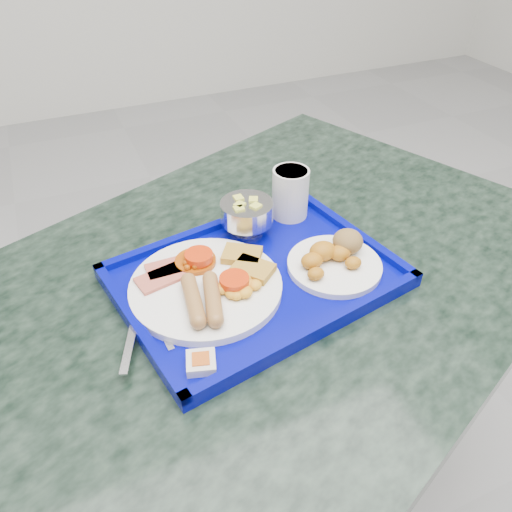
{
  "coord_description": "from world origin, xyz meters",
  "views": [
    {
      "loc": [
        -0.41,
        -0.34,
        1.3
      ],
      "look_at": [
        -0.15,
        0.24,
        0.79
      ],
      "focal_mm": 35.0,
      "sensor_mm": 36.0,
      "label": 1
    }
  ],
  "objects_px": {
    "tray": "(256,277)",
    "bread_plate": "(335,258)",
    "main_plate": "(209,283)",
    "juice_cup": "(290,192)",
    "fruit_bowl": "(247,213)",
    "table": "(259,347)"
  },
  "relations": [
    {
      "from": "bread_plate",
      "to": "fruit_bowl",
      "type": "height_order",
      "value": "fruit_bowl"
    },
    {
      "from": "juice_cup",
      "to": "fruit_bowl",
      "type": "bearing_deg",
      "value": -167.26
    },
    {
      "from": "bread_plate",
      "to": "main_plate",
      "type": "bearing_deg",
      "value": 172.78
    },
    {
      "from": "tray",
      "to": "juice_cup",
      "type": "bearing_deg",
      "value": 46.87
    },
    {
      "from": "bread_plate",
      "to": "juice_cup",
      "type": "bearing_deg",
      "value": 90.19
    },
    {
      "from": "main_plate",
      "to": "bread_plate",
      "type": "height_order",
      "value": "bread_plate"
    },
    {
      "from": "tray",
      "to": "bread_plate",
      "type": "height_order",
      "value": "bread_plate"
    },
    {
      "from": "tray",
      "to": "juice_cup",
      "type": "relative_size",
      "value": 5.12
    },
    {
      "from": "table",
      "to": "bread_plate",
      "type": "height_order",
      "value": "bread_plate"
    },
    {
      "from": "tray",
      "to": "bread_plate",
      "type": "relative_size",
      "value": 3.11
    },
    {
      "from": "juice_cup",
      "to": "main_plate",
      "type": "bearing_deg",
      "value": -146.27
    },
    {
      "from": "fruit_bowl",
      "to": "main_plate",
      "type": "bearing_deg",
      "value": -133.84
    },
    {
      "from": "main_plate",
      "to": "table",
      "type": "bearing_deg",
      "value": 11.2
    },
    {
      "from": "table",
      "to": "tray",
      "type": "relative_size",
      "value": 2.8
    },
    {
      "from": "main_plate",
      "to": "juice_cup",
      "type": "height_order",
      "value": "juice_cup"
    },
    {
      "from": "tray",
      "to": "fruit_bowl",
      "type": "xyz_separation_m",
      "value": [
        0.03,
        0.12,
        0.05
      ]
    },
    {
      "from": "tray",
      "to": "main_plate",
      "type": "bearing_deg",
      "value": -177.84
    },
    {
      "from": "table",
      "to": "bread_plate",
      "type": "relative_size",
      "value": 8.71
    },
    {
      "from": "bread_plate",
      "to": "table",
      "type": "bearing_deg",
      "value": 158.84
    },
    {
      "from": "tray",
      "to": "juice_cup",
      "type": "xyz_separation_m",
      "value": [
        0.13,
        0.14,
        0.06
      ]
    },
    {
      "from": "main_plate",
      "to": "fruit_bowl",
      "type": "xyz_separation_m",
      "value": [
        0.12,
        0.12,
        0.03
      ]
    },
    {
      "from": "main_plate",
      "to": "juice_cup",
      "type": "distance_m",
      "value": 0.26
    }
  ]
}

